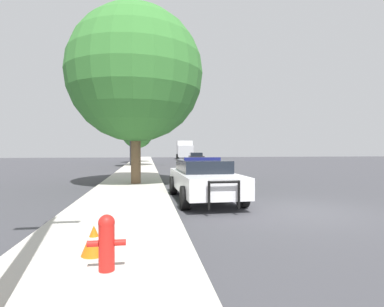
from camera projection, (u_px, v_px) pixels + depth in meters
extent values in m
plane|color=#3D3D42|center=(303.00, 211.00, 8.49)|extent=(110.00, 110.00, 0.00)
cube|color=#BCB7AD|center=(119.00, 215.00, 7.73)|extent=(3.00, 110.00, 0.13)
cube|color=white|center=(204.00, 181.00, 10.34)|extent=(1.92, 4.87, 0.62)
cube|color=black|center=(202.00, 166.00, 10.57)|extent=(1.61, 2.55, 0.41)
cylinder|color=black|center=(243.00, 196.00, 9.02)|extent=(0.26, 0.71, 0.70)
cylinder|color=black|center=(185.00, 198.00, 8.72)|extent=(0.26, 0.71, 0.70)
cylinder|color=black|center=(217.00, 184.00, 11.97)|extent=(0.26, 0.71, 0.70)
cylinder|color=black|center=(173.00, 185.00, 11.66)|extent=(0.26, 0.71, 0.70)
cylinder|color=black|center=(239.00, 194.00, 7.92)|extent=(0.07, 0.07, 0.75)
cylinder|color=black|center=(209.00, 195.00, 7.78)|extent=(0.07, 0.07, 0.75)
cylinder|color=black|center=(224.00, 182.00, 7.84)|extent=(0.86, 0.09, 0.07)
cube|color=navy|center=(202.00, 159.00, 10.56)|extent=(1.30, 0.23, 0.09)
cube|color=navy|center=(229.00, 180.00, 10.49)|extent=(0.09, 3.47, 0.17)
cylinder|color=red|center=(107.00, 248.00, 4.04)|extent=(0.21, 0.21, 0.62)
sphere|color=red|center=(107.00, 223.00, 4.04)|extent=(0.22, 0.22, 0.22)
cylinder|color=red|center=(93.00, 244.00, 4.01)|extent=(0.15, 0.08, 0.08)
cylinder|color=red|center=(120.00, 242.00, 4.07)|extent=(0.15, 0.08, 0.08)
cylinder|color=#424247|center=(131.00, 143.00, 29.96)|extent=(0.16, 0.16, 4.54)
cylinder|color=#424247|center=(149.00, 122.00, 30.21)|extent=(3.74, 0.11, 0.11)
cube|color=black|center=(168.00, 126.00, 30.50)|extent=(0.30, 0.24, 0.90)
sphere|color=red|center=(168.00, 123.00, 30.36)|extent=(0.20, 0.20, 0.20)
sphere|color=orange|center=(168.00, 126.00, 30.37)|extent=(0.20, 0.20, 0.20)
sphere|color=green|center=(168.00, 129.00, 30.37)|extent=(0.20, 0.20, 0.20)
cube|color=black|center=(196.00, 158.00, 37.67)|extent=(2.05, 4.15, 0.55)
cube|color=black|center=(196.00, 154.00, 37.86)|extent=(1.65, 2.21, 0.41)
cylinder|color=black|center=(204.00, 161.00, 36.48)|extent=(0.30, 0.71, 0.69)
cylinder|color=black|center=(190.00, 161.00, 36.37)|extent=(0.30, 0.71, 0.69)
cylinder|color=black|center=(202.00, 160.00, 38.97)|extent=(0.30, 0.71, 0.69)
cylinder|color=black|center=(189.00, 160.00, 38.86)|extent=(0.30, 0.71, 0.69)
cube|color=#B7B7BC|center=(185.00, 151.00, 48.44)|extent=(2.58, 1.99, 1.90)
cube|color=white|center=(184.00, 149.00, 51.70)|extent=(2.76, 4.87, 2.68)
cylinder|color=black|center=(193.00, 157.00, 48.74)|extent=(0.33, 0.90, 0.89)
cylinder|color=black|center=(178.00, 157.00, 48.53)|extent=(0.33, 0.90, 0.89)
cylinder|color=black|center=(191.00, 156.00, 52.71)|extent=(0.33, 0.90, 0.89)
cylinder|color=black|center=(177.00, 156.00, 52.49)|extent=(0.33, 0.90, 0.89)
cylinder|color=#4C3823|center=(137.00, 147.00, 28.90)|extent=(0.41, 0.41, 3.71)
sphere|color=#999933|center=(137.00, 116.00, 28.85)|extent=(4.01, 4.01, 4.01)
cylinder|color=brown|center=(136.00, 147.00, 14.23)|extent=(0.46, 0.46, 3.42)
sphere|color=#387A33|center=(136.00, 74.00, 14.18)|extent=(6.37, 6.37, 6.37)
cylinder|color=#4C3823|center=(137.00, 152.00, 38.03)|extent=(0.39, 0.39, 2.60)
sphere|color=#387A33|center=(137.00, 133.00, 37.99)|extent=(3.91, 3.91, 3.91)
cone|color=orange|center=(94.00, 240.00, 4.64)|extent=(0.39, 0.39, 0.46)
cylinder|color=white|center=(94.00, 239.00, 4.64)|extent=(0.22, 0.22, 0.06)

